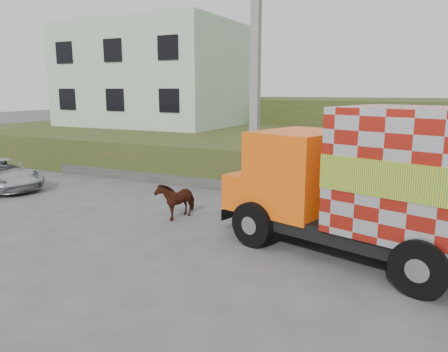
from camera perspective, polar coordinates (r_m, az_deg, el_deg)
The scene contains 9 objects.
ground at distance 11.73m, azimuth -0.20°, elevation -6.92°, with size 120.00×120.00×0.00m, color #474749.
embankment at distance 20.79m, azimuth 12.20°, elevation 2.96°, with size 40.00×12.00×1.50m, color #284717.
embankment_far at distance 32.43m, azimuth 17.53°, elevation 6.93°, with size 40.00×12.00×3.00m, color #284717.
retaining_strip at distance 16.17m, azimuth 0.09°, elevation -1.09°, with size 16.00×0.50×0.40m, color #595651.
building at distance 27.99m, azimuth -8.75°, elevation 12.85°, with size 10.00×8.00×6.00m, color #B2D0B1.
utility_pole at distance 15.76m, azimuth 4.10°, elevation 12.74°, with size 1.20×0.30×8.00m.
cargo_truck at distance 9.61m, azimuth 22.47°, elevation -1.31°, with size 7.80×4.34×3.32m.
cow at distance 12.71m, azimuth -6.25°, elevation -3.04°, with size 0.57×1.26×1.07m, color black.
pedestrian at distance 17.25m, azimuth 16.81°, elevation 6.31°, with size 0.59×0.39×1.63m, color #2B2826.
Camera 1 is at (4.97, -9.98, 3.66)m, focal length 35.00 mm.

